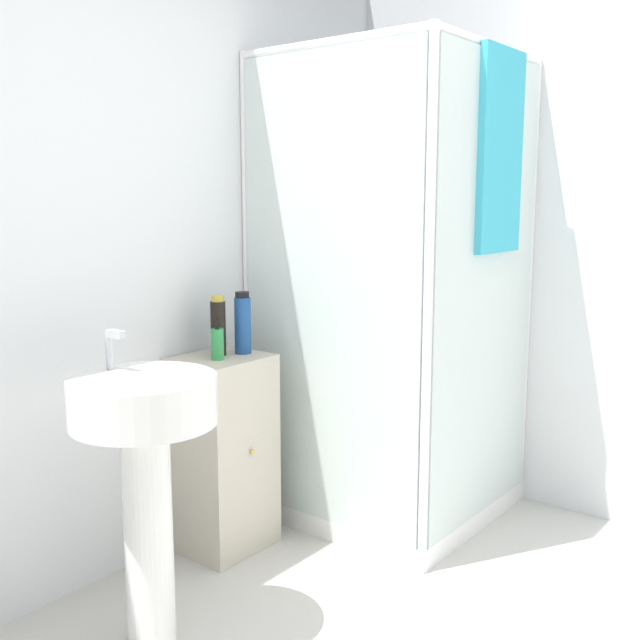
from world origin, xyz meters
TOP-DOWN VIEW (x-y plane):
  - wall_back at (0.00, 1.70)m, footprint 6.40×0.06m
  - shower_enclosure at (1.14, 1.11)m, footprint 0.94×0.97m
  - vanity_cabinet at (0.43, 1.51)m, footprint 0.36×0.33m
  - sink at (-0.20, 1.20)m, footprint 0.46×0.46m
  - soap_dispenser at (0.39, 1.48)m, footprint 0.05×0.05m
  - shampoo_bottle_tall_black at (0.45, 1.54)m, footprint 0.06×0.06m
  - shampoo_bottle_blue at (0.54, 1.48)m, footprint 0.07×0.07m

SIDE VIEW (x-z plane):
  - vanity_cabinet at x=0.43m, z-range 0.00..0.81m
  - shower_enclosure at x=1.14m, z-range -0.46..1.58m
  - sink at x=-0.20m, z-range 0.14..1.16m
  - soap_dispenser at x=0.39m, z-range 0.79..0.95m
  - shampoo_bottle_tall_black at x=0.45m, z-range 0.80..1.05m
  - shampoo_bottle_blue at x=0.54m, z-range 0.80..1.06m
  - wall_back at x=0.00m, z-range 0.00..2.50m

